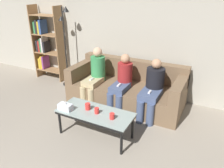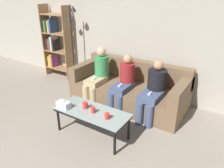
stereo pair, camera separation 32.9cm
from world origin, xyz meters
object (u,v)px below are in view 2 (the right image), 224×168
Objects in this scene: couch at (130,89)px; tissue_box at (64,105)px; standing_lamp at (73,38)px; seated_person_mid_right at (154,89)px; seated_person_left_end at (98,74)px; seated_person_mid_left at (124,82)px; cup_near_right at (107,116)px; cup_far_center at (93,110)px; bookshelf at (55,42)px; coffee_table at (92,113)px; cup_near_left at (85,105)px.

couch reaches higher than tissue_box.
standing_lamp reaches higher than seated_person_mid_right.
seated_person_mid_left is at bearing -1.17° from seated_person_left_end.
cup_near_right is at bearing -103.97° from seated_person_mid_right.
seated_person_mid_right is at bearing 62.67° from cup_far_center.
cup_far_center is 2.92m from bookshelf.
coffee_table is at bearing 19.16° from tissue_box.
cup_far_center is at bearing -33.64° from bookshelf.
seated_person_left_end reaches higher than tissue_box.
tissue_box is (-0.30, -0.17, -0.00)m from cup_near_left.
coffee_table is at bearing -33.74° from bookshelf.
cup_far_center reaches higher than cup_near_right.
bookshelf is 3.02m from seated_person_mid_right.
standing_lamp reaches higher than tissue_box.
couch is 1.29m from cup_far_center.
seated_person_mid_right is at bearing 48.85° from tissue_box.
seated_person_mid_left is (0.12, 1.00, 0.06)m from cup_near_left.
cup_far_center is 1.04m from seated_person_mid_left.
coffee_table is 2.28m from standing_lamp.
tissue_box is 1.56m from seated_person_mid_right.
seated_person_mid_left reaches higher than seated_person_mid_right.
seated_person_mid_right is at bearing -10.79° from standing_lamp.
seated_person_left_end is (1.75, -0.56, -0.32)m from bookshelf.
standing_lamp is (-1.66, 1.46, 0.63)m from cup_far_center.
seated_person_mid_right reaches higher than tissue_box.
standing_lamp is 1.75m from seated_person_mid_left.
couch is 0.34m from seated_person_mid_left.
bookshelf is 2.44m from seated_person_mid_left.
seated_person_mid_left reaches higher than cup_near_left.
seated_person_left_end is (-0.47, 1.01, 0.09)m from cup_near_left.
standing_lamp is (-1.62, 1.44, 0.72)m from coffee_table.
cup_far_center is at bearing -117.33° from seated_person_mid_right.
seated_person_mid_left is (2.35, -0.57, -0.35)m from bookshelf.
cup_far_center is 0.50m from tissue_box.
cup_near_right is 0.96× the size of cup_far_center.
cup_near_left is (-0.14, 0.01, 0.10)m from coffee_table.
bookshelf is 1.73× the size of seated_person_mid_right.
bookshelf is (-2.68, 1.63, 0.41)m from cup_near_right.
cup_near_right is at bearing -31.31° from bookshelf.
cup_near_left is 0.10× the size of seated_person_mid_right.
bookshelf is at bearing 169.25° from standing_lamp.
bookshelf is (-2.41, 1.60, 0.41)m from cup_far_center.
cup_near_right is 0.40× the size of tissue_box.
cup_near_right is 1.42m from seated_person_left_end.
seated_person_mid_right is at bearing -10.78° from bookshelf.
seated_person_mid_left reaches higher than cup_near_right.
cup_near_left reaches higher than coffee_table.
bookshelf is (-2.35, 0.33, 0.59)m from couch.
seated_person_mid_right is at bearing 54.40° from cup_near_left.
couch is at bearing 92.58° from cup_far_center.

